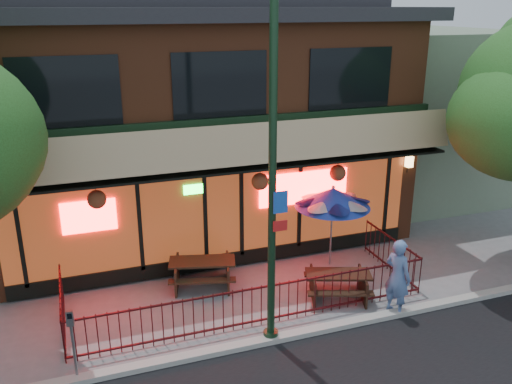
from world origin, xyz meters
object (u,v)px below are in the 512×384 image
street_light (272,203)px  picnic_table_right (338,282)px  patio_umbrella (333,198)px  pedestrian (398,277)px  parking_meter_near (72,333)px  picnic_table_left (202,269)px

street_light → picnic_table_right: bearing=26.8°
street_light → patio_umbrella: size_ratio=3.02×
street_light → patio_umbrella: bearing=44.7°
picnic_table_right → patio_umbrella: bearing=69.0°
patio_umbrella → picnic_table_right: bearing=-111.0°
street_light → pedestrian: size_ratio=3.77×
picnic_table_right → parking_meter_near: (-6.18, -1.10, 0.59)m
pedestrian → street_light: bearing=71.2°
parking_meter_near → street_light: bearing=-0.0°
picnic_table_left → pedestrian: size_ratio=1.05×
picnic_table_left → pedestrian: (3.94, -2.75, 0.46)m
picnic_table_left → parking_meter_near: (-3.20, -2.80, 0.57)m
picnic_table_left → picnic_table_right: picnic_table_left is taller
parking_meter_near → picnic_table_right: bearing=10.1°
picnic_table_left → pedestrian: bearing=-34.9°
picnic_table_left → street_light: bearing=-74.0°
street_light → picnic_table_left: 3.96m
parking_meter_near → picnic_table_left: bearing=41.2°
street_light → picnic_table_right: (2.18, 1.10, -2.71)m
picnic_table_left → parking_meter_near: size_ratio=1.27×
picnic_table_right → pedestrian: (0.96, -1.05, 0.49)m
street_light → picnic_table_left: (-0.80, 2.80, -2.68)m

